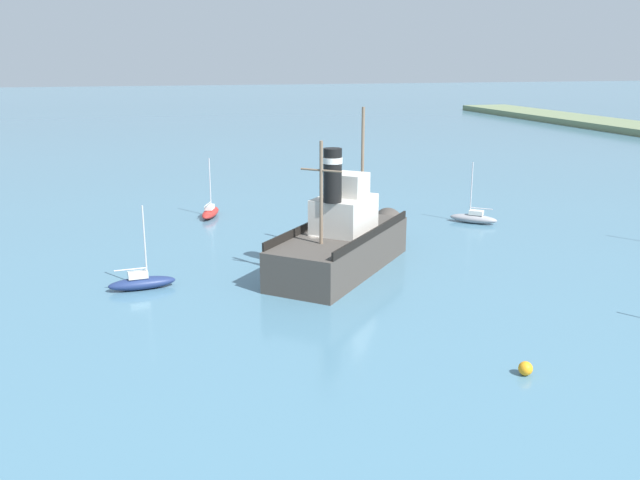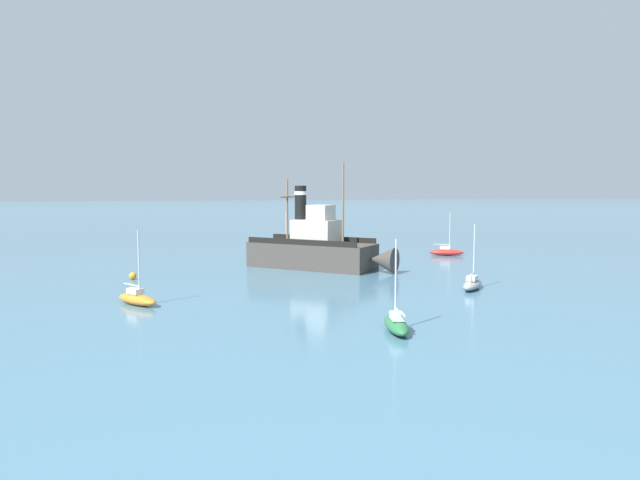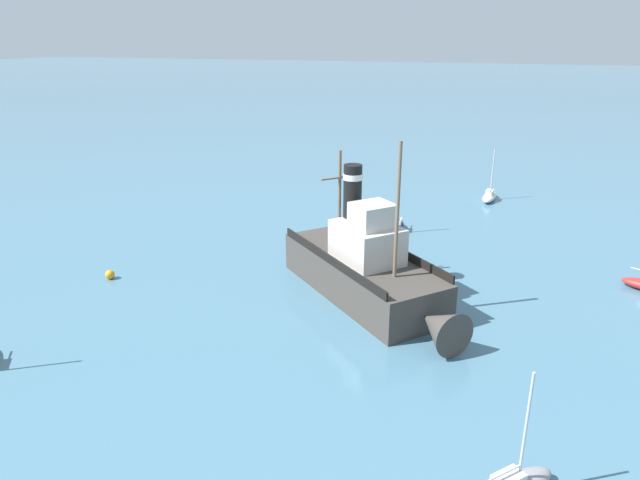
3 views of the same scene
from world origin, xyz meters
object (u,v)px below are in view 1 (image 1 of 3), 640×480
(sailboat_grey, at_px, (474,218))
(sailboat_navy, at_px, (142,282))
(sailboat_red, at_px, (210,212))
(mooring_buoy, at_px, (525,368))
(old_tugboat, at_px, (345,240))

(sailboat_grey, distance_m, sailboat_navy, 27.85)
(sailboat_navy, relative_size, sailboat_red, 1.00)
(sailboat_navy, bearing_deg, sailboat_red, 160.84)
(mooring_buoy, bearing_deg, sailboat_navy, -135.92)
(old_tugboat, relative_size, sailboat_navy, 2.64)
(sailboat_grey, height_order, mooring_buoy, sailboat_grey)
(sailboat_grey, bearing_deg, mooring_buoy, -23.69)
(sailboat_grey, bearing_deg, sailboat_navy, -70.29)
(old_tugboat, xyz_separation_m, sailboat_red, (-16.56, -6.48, -1.40))
(sailboat_grey, bearing_deg, sailboat_red, -111.40)
(old_tugboat, bearing_deg, sailboat_grey, 122.21)
(old_tugboat, bearing_deg, mooring_buoy, 9.36)
(sailboat_grey, bearing_deg, old_tugboat, -57.79)
(mooring_buoy, bearing_deg, sailboat_red, -164.44)
(old_tugboat, distance_m, mooring_buoy, 16.74)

